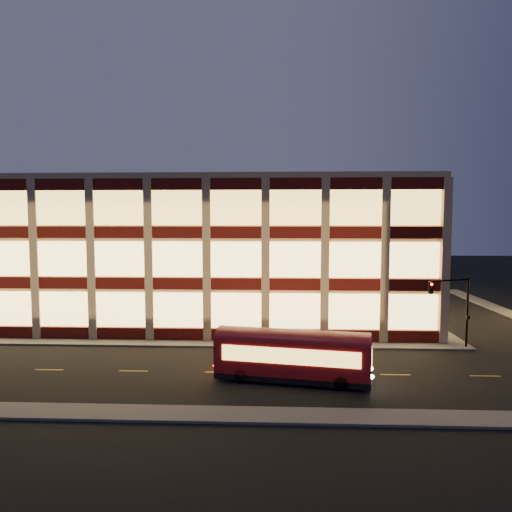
{
  "coord_description": "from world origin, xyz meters",
  "views": [
    {
      "loc": [
        7.84,
        -36.57,
        10.49
      ],
      "look_at": [
        5.93,
        8.0,
        6.96
      ],
      "focal_mm": 32.0,
      "sensor_mm": 36.0,
      "label": 1
    }
  ],
  "objects": [
    {
      "name": "ground",
      "position": [
        0.0,
        0.0,
        0.0
      ],
      "size": [
        200.0,
        200.0,
        0.0
      ],
      "primitive_type": "plane",
      "color": "black",
      "rests_on": "ground"
    },
    {
      "name": "sidewalk_office_south",
      "position": [
        -3.0,
        1.0,
        0.07
      ],
      "size": [
        54.0,
        2.0,
        0.15
      ],
      "primitive_type": "cube",
      "color": "#514F4C",
      "rests_on": "ground"
    },
    {
      "name": "sidewalk_office_east",
      "position": [
        23.0,
        17.0,
        0.07
      ],
      "size": [
        2.0,
        30.0,
        0.15
      ],
      "primitive_type": "cube",
      "color": "#514F4C",
      "rests_on": "ground"
    },
    {
      "name": "sidewalk_tower_west",
      "position": [
        34.0,
        17.0,
        0.07
      ],
      "size": [
        2.0,
        30.0,
        0.15
      ],
      "primitive_type": "cube",
      "color": "#514F4C",
      "rests_on": "ground"
    },
    {
      "name": "sidewalk_near",
      "position": [
        0.0,
        -13.0,
        0.07
      ],
      "size": [
        100.0,
        2.0,
        0.15
      ],
      "primitive_type": "cube",
      "color": "#514F4C",
      "rests_on": "ground"
    },
    {
      "name": "office_building",
      "position": [
        -2.91,
        16.91,
        7.25
      ],
      "size": [
        50.45,
        30.45,
        14.5
      ],
      "color": "tan",
      "rests_on": "ground"
    },
    {
      "name": "traffic_signal_far",
      "position": [
        22.21,
        0.24,
        4.11
      ],
      "size": [
        3.79,
        1.87,
        6.0
      ],
      "color": "black",
      "rests_on": "ground"
    },
    {
      "name": "trolley_bus",
      "position": [
        8.96,
        -7.39,
        1.87
      ],
      "size": [
        10.23,
        4.14,
        3.37
      ],
      "rotation": [
        0.0,
        0.0,
        -0.17
      ],
      "color": "#98080D",
      "rests_on": "ground"
    }
  ]
}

